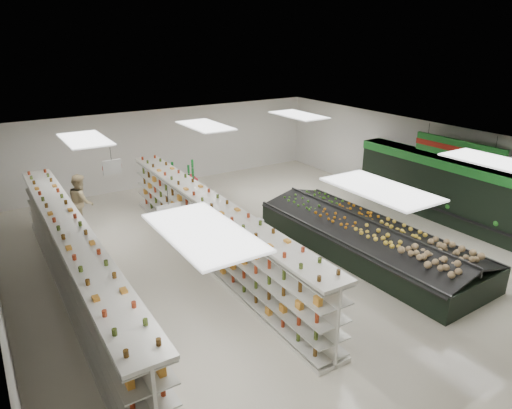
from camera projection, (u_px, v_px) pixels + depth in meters
floor at (269, 253)px, 13.58m from camera, size 16.00×16.00×0.00m
ceiling at (271, 148)px, 12.44m from camera, size 14.00×16.00×0.02m
wall_back at (165, 147)px, 19.34m from camera, size 14.00×0.02×3.20m
wall_right at (430, 167)px, 16.51m from camera, size 0.02×16.00×3.20m
produce_wall_case at (457, 189)px, 15.22m from camera, size 0.93×8.00×2.20m
aisle_sign_near at (169, 214)px, 9.12m from camera, size 0.52×0.06×0.75m
aisle_sign_far at (112, 167)px, 12.28m from camera, size 0.52×0.06×0.75m
hortifruti_banner at (458, 149)px, 14.57m from camera, size 0.12×3.20×0.95m
gondola_left at (76, 267)px, 10.93m from camera, size 0.90×11.00×1.90m
gondola_center at (211, 233)px, 12.86m from camera, size 0.94×10.75×1.86m
produce_island at (366, 238)px, 13.42m from camera, size 2.80×7.24×1.07m
soda_endcap at (181, 181)px, 17.94m from camera, size 1.18×0.86×1.41m
shopper_main at (257, 247)px, 12.09m from camera, size 0.72×0.66×1.66m
shopper_background at (81, 202)px, 14.99m from camera, size 0.65×0.96×1.87m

